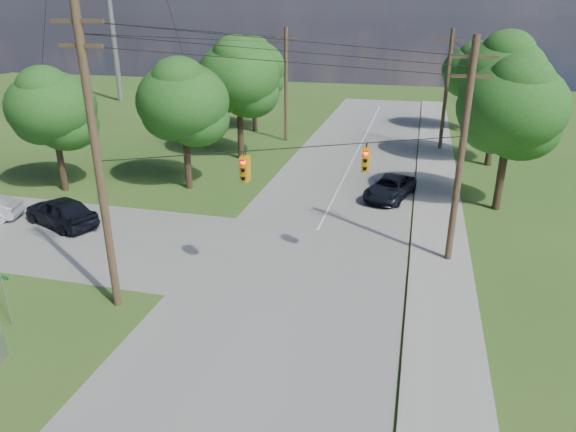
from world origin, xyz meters
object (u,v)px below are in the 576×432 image
(pole_sw, at_px, (97,160))
(pole_ne, at_px, (461,152))
(car_main_north, at_px, (390,188))
(pole_north_w, at_px, (286,84))
(pole_north_e, at_px, (446,90))
(car_cross_dark, at_px, (61,211))

(pole_sw, height_order, pole_ne, pole_sw)
(car_main_north, bearing_deg, pole_north_w, 142.78)
(pole_sw, relative_size, car_main_north, 2.42)
(pole_north_e, height_order, car_main_north, pole_north_e)
(car_cross_dark, xyz_separation_m, car_main_north, (17.71, 9.20, -0.16))
(pole_sw, relative_size, car_cross_dark, 2.42)
(pole_north_e, height_order, pole_north_w, same)
(pole_north_w, distance_m, car_cross_dark, 24.37)
(pole_north_e, relative_size, pole_north_w, 1.00)
(pole_sw, bearing_deg, car_main_north, 57.60)
(pole_ne, bearing_deg, car_main_north, 112.24)
(pole_north_w, bearing_deg, car_cross_dark, -107.49)
(pole_ne, xyz_separation_m, pole_north_w, (-13.90, 22.00, -0.34))
(pole_sw, xyz_separation_m, car_main_north, (10.10, 15.92, -5.51))
(pole_north_e, bearing_deg, pole_sw, -114.52)
(pole_ne, distance_m, car_main_north, 10.16)
(car_cross_dark, bearing_deg, car_main_north, 138.86)
(pole_sw, xyz_separation_m, pole_north_e, (13.50, 29.60, -1.10))
(pole_ne, relative_size, pole_north_w, 1.05)
(pole_ne, xyz_separation_m, car_cross_dark, (-21.11, -0.88, -4.59))
(pole_ne, xyz_separation_m, car_main_north, (-3.40, 8.32, -4.75))
(car_main_north, bearing_deg, car_cross_dark, -137.27)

